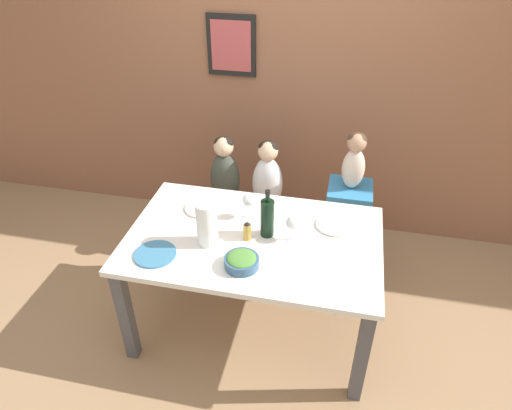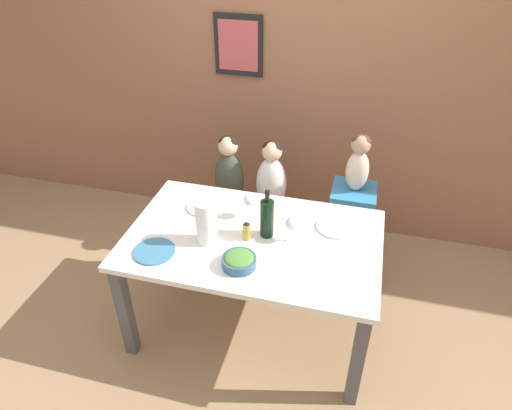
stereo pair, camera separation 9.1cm
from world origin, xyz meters
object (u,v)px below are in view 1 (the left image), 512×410
object	(u,v)px
paper_towel_roll	(207,224)
wine_bottle	(267,217)
dinner_plate_back_left	(203,208)
chair_right_highchair	(348,207)
wine_glass_far	(248,201)
chair_far_center	(267,216)
wine_glass_near	(292,224)
salad_bowl_large	(242,261)
chair_far_left	(226,211)
person_child_left	(225,172)
person_baby_right	(355,159)
dinner_plate_front_left	(155,254)
person_child_center	(268,176)
dinner_plate_back_right	(335,225)

from	to	relation	value
paper_towel_roll	wine_bottle	bearing A→B (deg)	24.60
dinner_plate_back_left	chair_right_highchair	bearing A→B (deg)	29.14
wine_glass_far	chair_far_center	bearing A→B (deg)	88.05
chair_far_center	wine_glass_near	world-z (taller)	wine_glass_near
chair_right_highchair	paper_towel_roll	size ratio (longest dim) A/B	2.62
chair_right_highchair	salad_bowl_large	bearing A→B (deg)	-118.89
chair_far_left	person_child_left	distance (m)	0.35
person_baby_right	dinner_plate_front_left	distance (m)	1.44
dinner_plate_back_left	salad_bowl_large	bearing A→B (deg)	-52.42
dinner_plate_back_left	person_child_left	bearing A→B (deg)	89.99
person_child_center	paper_towel_roll	size ratio (longest dim) A/B	2.04
person_child_center	wine_glass_near	bearing A→B (deg)	-68.47
chair_far_center	person_child_center	world-z (taller)	person_child_center
chair_far_left	dinner_plate_front_left	bearing A→B (deg)	-97.18
paper_towel_roll	salad_bowl_large	size ratio (longest dim) A/B	1.43
chair_far_center	person_child_left	xyz separation A→B (m)	(-0.32, 0.00, 0.35)
salad_bowl_large	dinner_plate_front_left	bearing A→B (deg)	-178.68
person_child_center	salad_bowl_large	bearing A→B (deg)	-87.23
person_baby_right	dinner_plate_back_left	xyz separation A→B (m)	(-0.91, -0.51, -0.19)
chair_far_left	wine_glass_near	world-z (taller)	wine_glass_near
wine_bottle	wine_glass_near	xyz separation A→B (m)	(0.15, -0.02, -0.01)
dinner_plate_back_right	chair_far_left	bearing A→B (deg)	148.40
chair_right_highchair	person_child_center	xyz separation A→B (m)	(-0.59, 0.00, 0.18)
chair_far_left	person_baby_right	world-z (taller)	person_baby_right
dinner_plate_front_left	wine_glass_near	bearing A→B (deg)	22.05
chair_right_highchair	person_baby_right	distance (m)	0.40
person_child_center	dinner_plate_front_left	bearing A→B (deg)	-114.06
chair_right_highchair	salad_bowl_large	world-z (taller)	salad_bowl_large
person_child_left	person_baby_right	world-z (taller)	person_baby_right
wine_glass_far	dinner_plate_back_right	xyz separation A→B (m)	(0.53, 0.02, -0.11)
chair_far_left	chair_far_center	xyz separation A→B (m)	(0.32, 0.00, 0.00)
chair_right_highchair	wine_bottle	xyz separation A→B (m)	(-0.46, -0.68, 0.33)
person_baby_right	chair_far_left	bearing A→B (deg)	-179.93
chair_far_left	dinner_plate_back_left	bearing A→B (deg)	-90.01
wine_bottle	chair_far_left	bearing A→B (deg)	123.22
chair_far_left	wine_glass_near	xyz separation A→B (m)	(0.60, -0.70, 0.49)
wine_bottle	dinner_plate_back_left	size ratio (longest dim) A/B	1.30
dinner_plate_back_right	person_child_left	bearing A→B (deg)	148.36
person_baby_right	paper_towel_roll	bearing A→B (deg)	-133.18
chair_right_highchair	person_child_left	xyz separation A→B (m)	(-0.91, 0.00, 0.18)
person_child_center	salad_bowl_large	xyz separation A→B (m)	(0.05, -0.98, 0.06)
chair_far_left	salad_bowl_large	xyz separation A→B (m)	(0.37, -0.98, 0.40)
person_baby_right	wine_bottle	xyz separation A→B (m)	(-0.46, -0.68, -0.07)
dinner_plate_back_right	wine_glass_near	bearing A→B (deg)	-141.53
chair_far_center	salad_bowl_large	distance (m)	1.06
dinner_plate_front_left	wine_glass_far	bearing A→B (deg)	47.30
salad_bowl_large	wine_bottle	bearing A→B (deg)	74.95
wine_glass_near	dinner_plate_back_right	bearing A→B (deg)	38.47
chair_right_highchair	person_child_center	distance (m)	0.62
chair_far_center	dinner_plate_front_left	world-z (taller)	dinner_plate_front_left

